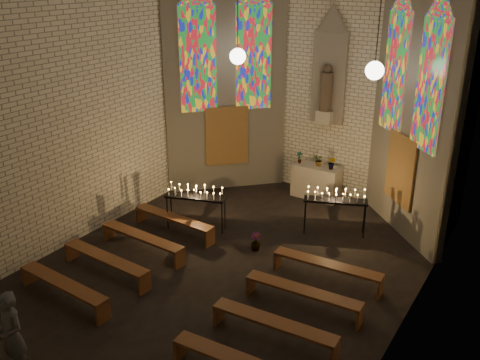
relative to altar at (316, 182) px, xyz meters
name	(u,v)px	position (x,y,z in m)	size (l,w,h in m)	color
floor	(211,282)	(0.00, -5.45, -0.50)	(12.00, 12.00, 0.00)	black
room	(287,87)	(0.00, -2.08, 3.22)	(8.22, 12.43, 7.00)	#ECE2C6
altar	(316,182)	(0.00, 0.00, 0.00)	(1.40, 0.60, 1.00)	beige
flower_vase_left	(299,157)	(-0.55, -0.07, 0.68)	(0.19, 0.13, 0.37)	#4C723F
flower_vase_center	(319,160)	(0.05, 0.03, 0.68)	(0.32, 0.28, 0.36)	#4C723F
flower_vase_right	(332,163)	(0.47, -0.04, 0.70)	(0.22, 0.18, 0.40)	#4C723F
aisle_flower_pot	(256,242)	(0.11, -3.71, -0.27)	(0.25, 0.25, 0.45)	#4C723F
votive_stand_left	(195,194)	(-1.79, -3.56, 0.50)	(1.62, 0.87, 1.16)	black
votive_stand_right	(336,197)	(1.37, -1.85, 0.51)	(1.63, 0.98, 1.18)	black
pew_left_0	(174,220)	(-2.15, -4.06, -0.12)	(2.46, 0.47, 0.47)	brown
pew_right_0	(327,266)	(2.15, -4.06, -0.12)	(2.46, 0.47, 0.47)	brown
pew_left_1	(142,238)	(-2.15, -5.26, -0.12)	(2.46, 0.47, 0.47)	brown
pew_right_1	(303,293)	(2.15, -5.26, -0.12)	(2.46, 0.47, 0.47)	brown
pew_left_2	(106,260)	(-2.15, -6.46, -0.12)	(2.46, 0.47, 0.47)	brown
pew_right_2	(274,325)	(2.15, -6.46, -0.12)	(2.46, 0.47, 0.47)	brown
pew_left_3	(63,285)	(-2.15, -7.66, -0.12)	(2.46, 0.47, 0.47)	brown
visitor	(12,335)	(-1.17, -9.52, 0.29)	(0.58, 0.38, 1.58)	#44464D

